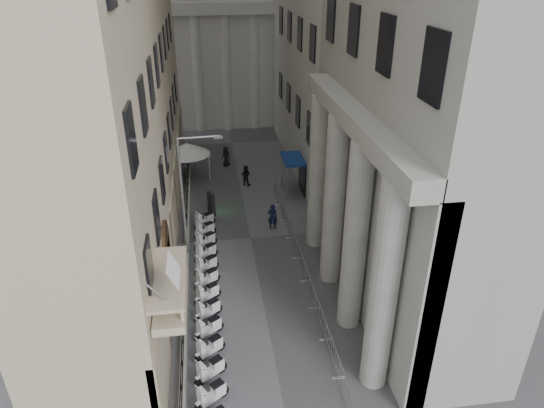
{
  "coord_description": "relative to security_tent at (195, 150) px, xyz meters",
  "views": [
    {
      "loc": [
        -2.56,
        -9.24,
        17.22
      ],
      "look_at": [
        0.95,
        15.36,
        4.5
      ],
      "focal_mm": 32.0,
      "sensor_mm": 36.0,
      "label": 1
    }
  ],
  "objects": [
    {
      "name": "iron_fence",
      "position": [
        -0.7,
        -11.6,
        -2.68
      ],
      "size": [
        0.3,
        28.0,
        1.4
      ],
      "primitive_type": null,
      "color": "black",
      "rests_on": "ground"
    },
    {
      "name": "blue_awning",
      "position": [
        7.75,
        -3.6,
        -2.68
      ],
      "size": [
        1.6,
        3.0,
        3.0
      ],
      "primitive_type": null,
      "color": "navy",
      "rests_on": "ground"
    },
    {
      "name": "scooter_1",
      "position": [
        0.58,
        -23.92,
        -2.68
      ],
      "size": [
        1.47,
        1.25,
        1.5
      ],
      "primitive_type": null,
      "rotation": [
        0.0,
        0.0,
        2.16
      ],
      "color": "silver",
      "rests_on": "ground"
    },
    {
      "name": "scooter_2",
      "position": [
        0.58,
        -22.51,
        -2.68
      ],
      "size": [
        1.47,
        1.25,
        1.5
      ],
      "primitive_type": null,
      "rotation": [
        0.0,
        0.0,
        2.16
      ],
      "color": "silver",
      "rests_on": "ground"
    },
    {
      "name": "scooter_3",
      "position": [
        0.58,
        -21.1,
        -2.68
      ],
      "size": [
        1.47,
        1.25,
        1.5
      ],
      "primitive_type": null,
      "rotation": [
        0.0,
        0.0,
        2.16
      ],
      "color": "silver",
      "rests_on": "ground"
    },
    {
      "name": "scooter_4",
      "position": [
        0.58,
        -19.69,
        -2.68
      ],
      "size": [
        1.47,
        1.25,
        1.5
      ],
      "primitive_type": null,
      "rotation": [
        0.0,
        0.0,
        2.16
      ],
      "color": "silver",
      "rests_on": "ground"
    },
    {
      "name": "scooter_5",
      "position": [
        0.58,
        -18.28,
        -2.68
      ],
      "size": [
        1.47,
        1.25,
        1.5
      ],
      "primitive_type": null,
      "rotation": [
        0.0,
        0.0,
        2.16
      ],
      "color": "silver",
      "rests_on": "ground"
    },
    {
      "name": "scooter_6",
      "position": [
        0.58,
        -16.87,
        -2.68
      ],
      "size": [
        1.47,
        1.25,
        1.5
      ],
      "primitive_type": null,
      "rotation": [
        0.0,
        0.0,
        2.16
      ],
      "color": "silver",
      "rests_on": "ground"
    },
    {
      "name": "scooter_7",
      "position": [
        0.58,
        -15.46,
        -2.68
      ],
      "size": [
        1.47,
        1.25,
        1.5
      ],
      "primitive_type": null,
      "rotation": [
        0.0,
        0.0,
        2.16
      ],
      "color": "silver",
      "rests_on": "ground"
    },
    {
      "name": "scooter_8",
      "position": [
        0.58,
        -14.05,
        -2.68
      ],
      "size": [
        1.47,
        1.25,
        1.5
      ],
      "primitive_type": null,
      "rotation": [
        0.0,
        0.0,
        2.16
      ],
      "color": "silver",
      "rests_on": "ground"
    },
    {
      "name": "scooter_9",
      "position": [
        0.58,
        -12.64,
        -2.68
      ],
      "size": [
        1.47,
        1.25,
        1.5
      ],
      "primitive_type": null,
      "rotation": [
        0.0,
        0.0,
        2.16
      ],
      "color": "silver",
      "rests_on": "ground"
    },
    {
      "name": "scooter_10",
      "position": [
        0.58,
        -11.23,
        -2.68
      ],
      "size": [
        1.47,
        1.25,
        1.5
      ],
      "primitive_type": null,
      "rotation": [
        0.0,
        0.0,
        2.16
      ],
      "color": "silver",
      "rests_on": "ground"
    },
    {
      "name": "scooter_11",
      "position": [
        0.58,
        -9.82,
        -2.68
      ],
      "size": [
        1.47,
        1.25,
        1.5
      ],
      "primitive_type": null,
      "rotation": [
        0.0,
        0.0,
        2.16
      ],
      "color": "silver",
      "rests_on": "ground"
    },
    {
      "name": "scooter_12",
      "position": [
        0.58,
        -8.41,
        -2.68
      ],
      "size": [
        1.47,
        1.25,
        1.5
      ],
      "primitive_type": null,
      "rotation": [
        0.0,
        0.0,
        2.16
      ],
      "color": "silver",
      "rests_on": "ground"
    },
    {
      "name": "barrier_0",
      "position": [
        6.34,
        -24.56,
        -2.68
      ],
      "size": [
        0.6,
        2.4,
        1.1
      ],
      "primitive_type": null,
      "color": "#B2B5BA",
      "rests_on": "ground"
    },
    {
      "name": "barrier_1",
      "position": [
        6.34,
        -22.06,
        -2.68
      ],
      "size": [
        0.6,
        2.4,
        1.1
      ],
      "primitive_type": null,
      "color": "#B2B5BA",
      "rests_on": "ground"
    },
    {
      "name": "barrier_2",
      "position": [
        6.34,
        -19.56,
        -2.68
      ],
      "size": [
        0.6,
        2.4,
        1.1
      ],
      "primitive_type": null,
      "color": "#B2B5BA",
      "rests_on": "ground"
    },
    {
      "name": "barrier_3",
      "position": [
        6.34,
        -17.06,
        -2.68
      ],
      "size": [
        0.6,
        2.4,
        1.1
      ],
      "primitive_type": null,
      "color": "#B2B5BA",
      "rests_on": "ground"
    },
    {
      "name": "barrier_4",
      "position": [
        6.34,
        -14.56,
        -2.68
      ],
      "size": [
        0.6,
        2.4,
        1.1
      ],
      "primitive_type": null,
      "color": "#B2B5BA",
      "rests_on": "ground"
    },
    {
      "name": "barrier_5",
      "position": [
        6.34,
        -12.06,
        -2.68
      ],
      "size": [
        0.6,
        2.4,
        1.1
      ],
      "primitive_type": null,
      "color": "#B2B5BA",
      "rests_on": "ground"
    },
    {
      "name": "barrier_6",
      "position": [
        6.34,
        -9.56,
        -2.68
      ],
      "size": [
        0.6,
        2.4,
        1.1
      ],
      "primitive_type": null,
      "color": "#B2B5BA",
      "rests_on": "ground"
    },
    {
      "name": "barrier_7",
      "position": [
        6.34,
        -7.06,
        -2.68
      ],
      "size": [
        0.6,
        2.4,
        1.1
      ],
      "primitive_type": null,
      "color": "#B2B5BA",
      "rests_on": "ground"
    },
    {
      "name": "barrier_8",
      "position": [
        6.34,
        -4.56,
        -2.68
      ],
      "size": [
        0.6,
        2.4,
        1.1
      ],
      "primitive_type": null,
      "color": "#B2B5BA",
      "rests_on": "ground"
    },
    {
      "name": "security_tent",
      "position": [
        0.0,
        0.0,
        0.0
      ],
      "size": [
        3.95,
        3.95,
        3.21
      ],
      "color": "silver",
      "rests_on": "ground"
    },
    {
      "name": "street_lamp",
      "position": [
        -0.29,
        -12.25,
        2.14
      ],
      "size": [
        2.64,
        0.32,
        8.1
      ],
      "rotation": [
        0.0,
        0.0,
        0.05
      ],
      "color": "gray",
      "rests_on": "ground"
    },
    {
      "name": "info_kiosk",
      "position": [
        1.11,
        -6.52,
        -1.78
      ],
      "size": [
        0.56,
        0.87,
        1.78
      ],
      "rotation": [
        0.0,
        0.0,
        0.41
      ],
      "color": "black",
      "rests_on": "ground"
    },
    {
      "name": "pedestrian_a",
      "position": [
        5.29,
        -9.28,
        -1.73
      ],
      "size": [
        0.76,
        0.56,
        1.9
      ],
      "primitive_type": "imported",
      "rotation": [
        0.0,
        0.0,
        2.98
      ],
      "color": "black",
      "rests_on": "ground"
    },
    {
      "name": "pedestrian_b",
      "position": [
        4.11,
        -1.68,
        -1.81
      ],
      "size": [
        1.05,
        0.97,
        1.74
      ],
      "primitive_type": "imported",
      "rotation": [
        0.0,
        0.0,
        2.69
      ],
      "color": "black",
      "rests_on": "ground"
    },
    {
      "name": "pedestrian_c",
      "position": [
        2.71,
        2.77,
        -1.77
      ],
      "size": [
        1.06,
        0.92,
        1.82
      ],
      "primitive_type": "imported",
      "rotation": [
        0.0,
        0.0,
        3.62
      ],
      "color": "black",
      "rests_on": "ground"
    }
  ]
}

